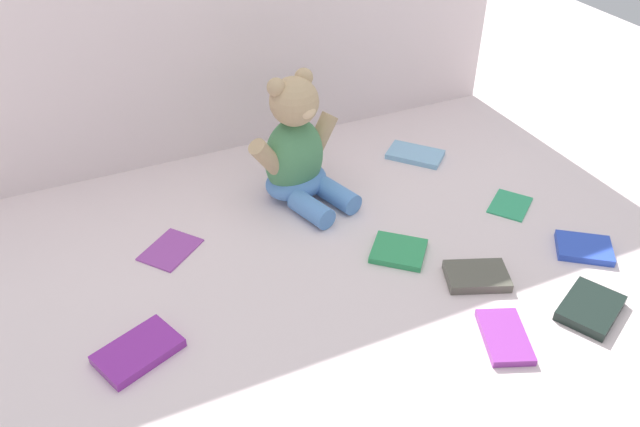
# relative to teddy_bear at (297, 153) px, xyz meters

# --- Properties ---
(ground_plane) EXTENTS (3.20, 3.20, 0.00)m
(ground_plane) POSITION_rel_teddy_bear_xyz_m (-0.06, -0.11, -0.11)
(ground_plane) COLOR silver
(backdrop_drape) EXTENTS (1.44, 0.03, 0.72)m
(backdrop_drape) POSITION_rel_teddy_bear_xyz_m (-0.06, 0.27, 0.25)
(backdrop_drape) COLOR silver
(backdrop_drape) RESTS_ON ground_plane
(teddy_bear) EXTENTS (0.24, 0.24, 0.29)m
(teddy_bear) POSITION_rel_teddy_bear_xyz_m (0.00, 0.00, 0.00)
(teddy_bear) COLOR #4C8C59
(teddy_bear) RESTS_ON ground_plane
(book_case_0) EXTENTS (0.13, 0.12, 0.01)m
(book_case_0) POSITION_rel_teddy_bear_xyz_m (0.41, -0.24, -0.10)
(book_case_0) COLOR #2E9D66
(book_case_0) RESTS_ON ground_plane
(book_case_1) EXTENTS (0.14, 0.12, 0.02)m
(book_case_1) POSITION_rel_teddy_bear_xyz_m (0.20, -0.41, -0.10)
(book_case_1) COLOR #535145
(book_case_1) RESTS_ON ground_plane
(book_case_2) EXTENTS (0.15, 0.13, 0.02)m
(book_case_2) POSITION_rel_teddy_bear_xyz_m (0.33, -0.56, -0.10)
(book_case_2) COLOR black
(book_case_2) RESTS_ON ground_plane
(book_case_3) EXTENTS (0.14, 0.14, 0.01)m
(book_case_3) POSITION_rel_teddy_bear_xyz_m (0.10, -0.28, -0.10)
(book_case_3) COLOR #2B9253
(book_case_3) RESTS_ON ground_plane
(book_case_4) EXTENTS (0.14, 0.14, 0.01)m
(book_case_4) POSITION_rel_teddy_bear_xyz_m (-0.31, -0.08, -0.10)
(book_case_4) COLOR purple
(book_case_4) RESTS_ON ground_plane
(book_case_5) EXTENTS (0.13, 0.13, 0.01)m
(book_case_5) POSITION_rel_teddy_bear_xyz_m (0.44, -0.42, -0.10)
(book_case_5) COLOR blue
(book_case_5) RESTS_ON ground_plane
(book_case_6) EXTENTS (0.16, 0.13, 0.02)m
(book_case_6) POSITION_rel_teddy_bear_xyz_m (-0.42, -0.33, -0.10)
(book_case_6) COLOR purple
(book_case_6) RESTS_ON ground_plane
(book_case_7) EXTENTS (0.15, 0.15, 0.01)m
(book_case_7) POSITION_rel_teddy_bear_xyz_m (0.33, 0.03, -0.10)
(book_case_7) COLOR #7DB2D8
(book_case_7) RESTS_ON ground_plane
(book_case_8) EXTENTS (0.11, 0.14, 0.01)m
(book_case_8) POSITION_rel_teddy_bear_xyz_m (0.15, -0.55, -0.10)
(book_case_8) COLOR #873292
(book_case_8) RESTS_ON ground_plane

